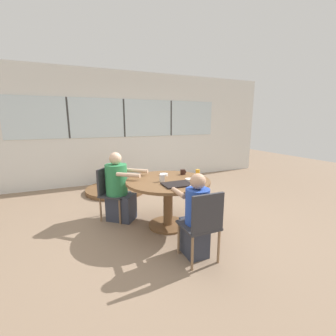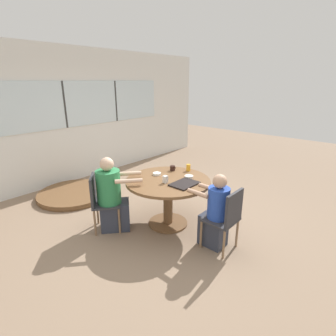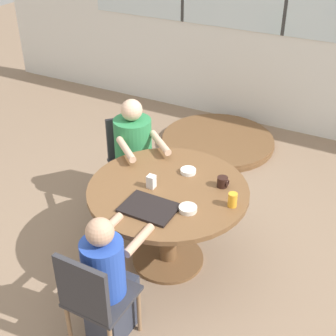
% 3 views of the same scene
% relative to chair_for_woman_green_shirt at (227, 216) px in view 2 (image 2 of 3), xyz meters
% --- Properties ---
extents(ground_plane, '(16.00, 16.00, 0.00)m').
position_rel_chair_for_woman_green_shirt_xyz_m(ground_plane, '(0.01, 1.00, -0.50)').
color(ground_plane, '#8C725B').
extents(wall_back_with_windows, '(8.40, 0.08, 2.80)m').
position_rel_chair_for_woman_green_shirt_xyz_m(wall_back_with_windows, '(0.01, 3.85, 0.91)').
color(wall_back_with_windows, silver).
rests_on(wall_back_with_windows, ground_plane).
extents(dining_table, '(1.25, 1.25, 0.73)m').
position_rel_chair_for_woman_green_shirt_xyz_m(dining_table, '(0.01, 1.00, 0.07)').
color(dining_table, brown).
rests_on(dining_table, ground_plane).
extents(chair_for_woman_green_shirt, '(0.40, 0.40, 0.85)m').
position_rel_chair_for_woman_green_shirt_xyz_m(chair_for_woman_green_shirt, '(0.00, 0.00, 0.00)').
color(chair_for_woman_green_shirt, '#333338').
rests_on(chair_for_woman_green_shirt, ground_plane).
extents(chair_for_man_blue_shirt, '(0.56, 0.56, 0.85)m').
position_rel_chair_for_woman_green_shirt_xyz_m(chair_for_man_blue_shirt, '(-0.76, 1.64, 0.00)').
color(chair_for_man_blue_shirt, '#333338').
rests_on(chair_for_man_blue_shirt, ground_plane).
extents(person_woman_green_shirt, '(0.31, 0.53, 1.02)m').
position_rel_chair_for_woman_green_shirt_xyz_m(person_woman_green_shirt, '(0.00, 0.17, -0.04)').
color(person_woman_green_shirt, '#333847').
rests_on(person_woman_green_shirt, ground_plane).
extents(person_man_blue_shirt, '(0.69, 0.66, 1.11)m').
position_rel_chair_for_woman_green_shirt_xyz_m(person_man_blue_shirt, '(-0.63, 1.53, -0.01)').
color(person_man_blue_shirt, '#333847').
rests_on(person_man_blue_shirt, ground_plane).
extents(food_tray_dark, '(0.39, 0.29, 0.02)m').
position_rel_chair_for_woman_green_shirt_xyz_m(food_tray_dark, '(0.01, 0.70, 0.24)').
color(food_tray_dark, black).
rests_on(food_tray_dark, dining_table).
extents(coffee_mug, '(0.09, 0.08, 0.08)m').
position_rel_chair_for_woman_green_shirt_xyz_m(coffee_mug, '(0.37, 1.21, 0.27)').
color(coffee_mug, black).
rests_on(coffee_mug, dining_table).
extents(juice_glass, '(0.07, 0.07, 0.11)m').
position_rel_chair_for_woman_green_shirt_xyz_m(juice_glass, '(0.52, 1.01, 0.29)').
color(juice_glass, gold).
rests_on(juice_glass, dining_table).
extents(milk_carton_small, '(0.06, 0.06, 0.10)m').
position_rel_chair_for_woman_green_shirt_xyz_m(milk_carton_small, '(-0.11, 0.94, 0.28)').
color(milk_carton_small, silver).
rests_on(milk_carton_small, dining_table).
extents(bowl_white_shallow, '(0.13, 0.13, 0.04)m').
position_rel_chair_for_woman_green_shirt_xyz_m(bowl_white_shallow, '(0.27, 0.81, 0.25)').
color(bowl_white_shallow, silver).
rests_on(bowl_white_shallow, dining_table).
extents(bowl_cereal, '(0.13, 0.13, 0.03)m').
position_rel_chair_for_woman_green_shirt_xyz_m(bowl_cereal, '(0.05, 1.26, 0.25)').
color(bowl_cereal, white).
rests_on(bowl_cereal, dining_table).
extents(folded_table_stack, '(1.35, 1.35, 0.09)m').
position_rel_chair_for_woman_green_shirt_xyz_m(folded_table_stack, '(-0.41, 3.05, -0.46)').
color(folded_table_stack, brown).
rests_on(folded_table_stack, ground_plane).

